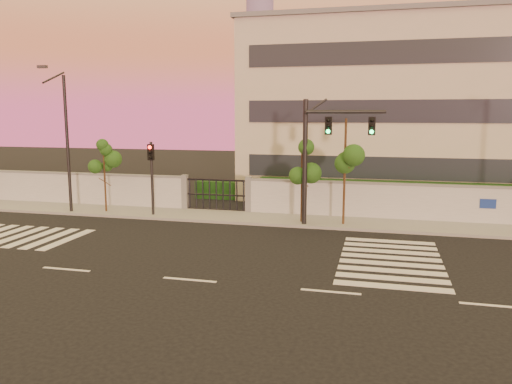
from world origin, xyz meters
TOP-DOWN VIEW (x-y plane):
  - ground at (0.00, 0.00)m, footprint 120.00×120.00m
  - sidewalk at (0.00, 10.50)m, footprint 60.00×3.00m
  - perimeter_wall at (0.10, 12.00)m, footprint 60.00×0.36m
  - hedge_row at (1.17, 14.74)m, footprint 41.00×4.25m
  - institutional_building at (9.00, 21.99)m, footprint 24.40×12.40m
  - distant_skyscraper at (-65.00, 280.00)m, footprint 16.00×16.00m
  - road_markings at (-1.58, 3.76)m, footprint 57.00×7.62m
  - street_tree_c at (-9.17, 10.00)m, footprint 1.33×1.06m
  - street_tree_d at (2.49, 9.94)m, footprint 1.45×1.15m
  - street_tree_e at (4.71, 9.93)m, footprint 1.51×1.21m
  - traffic_signal_main at (3.52, 9.41)m, footprint 4.09×1.42m
  - traffic_signal_secondary at (-6.08, 9.76)m, footprint 0.33×0.33m
  - streetlight_west at (-11.20, 9.31)m, footprint 0.50×2.02m

SIDE VIEW (x-z plane):
  - ground at x=0.00m, z-range 0.00..0.00m
  - road_markings at x=-1.58m, z-range 0.00..0.02m
  - sidewalk at x=0.00m, z-range 0.00..0.15m
  - hedge_row at x=1.17m, z-range -0.08..1.72m
  - perimeter_wall at x=0.10m, z-range -0.03..2.17m
  - traffic_signal_secondary at x=-6.08m, z-range 0.58..4.87m
  - street_tree_c at x=-9.17m, z-range 1.03..5.38m
  - street_tree_d at x=2.49m, z-range 1.05..5.51m
  - street_tree_e at x=4.71m, z-range 1.32..6.95m
  - traffic_signal_main at x=3.52m, z-range 0.87..7.46m
  - streetlight_west at x=-11.20m, z-range 0.34..8.74m
  - institutional_building at x=9.00m, z-range 0.03..12.28m
  - distant_skyscraper at x=-65.00m, z-range 2.98..120.98m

